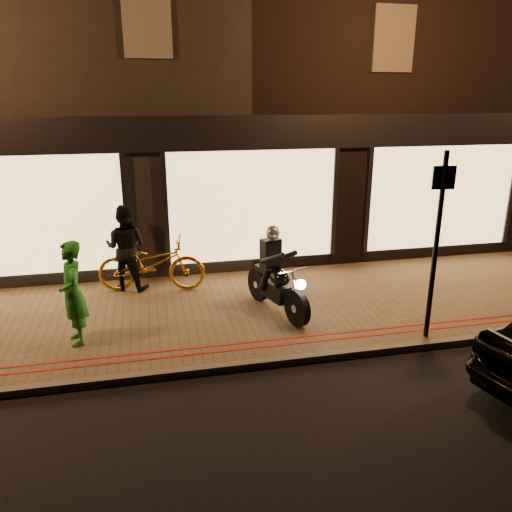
{
  "coord_description": "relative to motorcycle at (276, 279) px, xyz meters",
  "views": [
    {
      "loc": [
        -2.2,
        -6.37,
        3.89
      ],
      "look_at": [
        -0.34,
        2.05,
        1.1
      ],
      "focal_mm": 35.0,
      "sensor_mm": 36.0,
      "label": 1
    }
  ],
  "objects": [
    {
      "name": "red_kerb_lines",
      "position": [
        0.05,
        -1.19,
        -0.61
      ],
      "size": [
        50.0,
        0.26,
        0.01
      ],
      "color": "maroon",
      "rests_on": "sidewalk"
    },
    {
      "name": "bicycle_gold",
      "position": [
        -2.16,
        1.53,
        -0.06
      ],
      "size": [
        2.21,
        1.08,
        1.11
      ],
      "primitive_type": "imported",
      "rotation": [
        0.0,
        0.0,
        1.41
      ],
      "color": "orange",
      "rests_on": "sidewalk"
    },
    {
      "name": "sidewalk",
      "position": [
        0.05,
        0.26,
        -0.67
      ],
      "size": [
        50.0,
        4.0,
        0.12
      ],
      "primitive_type": "cube",
      "color": "brown",
      "rests_on": "ground"
    },
    {
      "name": "motorcycle",
      "position": [
        0.0,
        0.0,
        0.0
      ],
      "size": [
        0.79,
        1.89,
        1.59
      ],
      "rotation": [
        0.0,
        0.0,
        0.31
      ],
      "color": "black",
      "rests_on": "sidewalk"
    },
    {
      "name": "person_green",
      "position": [
        -3.38,
        -0.49,
        0.22
      ],
      "size": [
        0.54,
        0.69,
        1.67
      ],
      "primitive_type": "imported",
      "rotation": [
        0.0,
        0.0,
        -1.32
      ],
      "color": "#227F25",
      "rests_on": "sidewalk"
    },
    {
      "name": "kerb_stone",
      "position": [
        0.05,
        -1.69,
        -0.67
      ],
      "size": [
        50.0,
        0.14,
        0.12
      ],
      "primitive_type": "cube",
      "color": "#59544C",
      "rests_on": "ground"
    },
    {
      "name": "ground",
      "position": [
        0.05,
        -1.74,
        -0.73
      ],
      "size": [
        90.0,
        90.0,
        0.0
      ],
      "primitive_type": "plane",
      "color": "black",
      "rests_on": "ground"
    },
    {
      "name": "person_dark",
      "position": [
        -2.64,
        1.74,
        0.26
      ],
      "size": [
        1.02,
        0.92,
        1.74
      ],
      "primitive_type": "imported",
      "rotation": [
        0.0,
        0.0,
        2.78
      ],
      "color": "black",
      "rests_on": "sidewalk"
    },
    {
      "name": "building_row",
      "position": [
        0.05,
        7.25,
        3.51
      ],
      "size": [
        48.0,
        10.11,
        8.5
      ],
      "color": "black",
      "rests_on": "ground"
    },
    {
      "name": "sign_post",
      "position": [
        2.17,
        -1.49,
        1.06
      ],
      "size": [
        0.35,
        0.09,
        3.0
      ],
      "rotation": [
        0.0,
        0.0,
        -0.13
      ],
      "color": "black",
      "rests_on": "sidewalk"
    }
  ]
}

